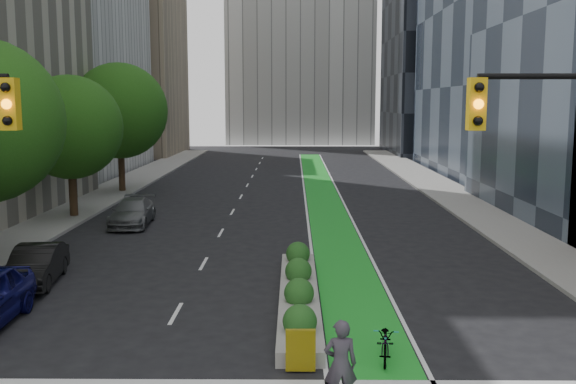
{
  "coord_description": "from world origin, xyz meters",
  "views": [
    {
      "loc": [
        1.03,
        -12.5,
        6.29
      ],
      "look_at": [
        0.83,
        10.94,
        3.0
      ],
      "focal_mm": 40.0,
      "sensor_mm": 36.0,
      "label": 1
    }
  ],
  "objects_px": {
    "parked_car_left_mid": "(36,265)",
    "median_planter": "(299,292)",
    "parked_car_left_far": "(132,212)",
    "bicycle": "(386,342)",
    "cyclist": "(340,364)"
  },
  "relations": [
    {
      "from": "cyclist",
      "to": "parked_car_left_mid",
      "type": "xyz_separation_m",
      "value": [
        -9.92,
        9.08,
        -0.28
      ]
    },
    {
      "from": "cyclist",
      "to": "parked_car_left_mid",
      "type": "height_order",
      "value": "cyclist"
    },
    {
      "from": "median_planter",
      "to": "cyclist",
      "type": "xyz_separation_m",
      "value": [
        0.8,
        -7.0,
        0.58
      ]
    },
    {
      "from": "median_planter",
      "to": "parked_car_left_far",
      "type": "relative_size",
      "value": 2.2
    },
    {
      "from": "parked_car_left_far",
      "to": "bicycle",
      "type": "bearing_deg",
      "value": -62.03
    },
    {
      "from": "median_planter",
      "to": "cyclist",
      "type": "distance_m",
      "value": 7.07
    },
    {
      "from": "median_planter",
      "to": "parked_car_left_far",
      "type": "bearing_deg",
      "value": 123.3
    },
    {
      "from": "bicycle",
      "to": "parked_car_left_mid",
      "type": "bearing_deg",
      "value": 158.17
    },
    {
      "from": "median_planter",
      "to": "bicycle",
      "type": "bearing_deg",
      "value": -64.49
    },
    {
      "from": "median_planter",
      "to": "parked_car_left_far",
      "type": "distance_m",
      "value": 15.42
    },
    {
      "from": "parked_car_left_mid",
      "to": "parked_car_left_far",
      "type": "distance_m",
      "value": 10.82
    },
    {
      "from": "parked_car_left_mid",
      "to": "median_planter",
      "type": "bearing_deg",
      "value": -20.21
    },
    {
      "from": "bicycle",
      "to": "parked_car_left_far",
      "type": "xyz_separation_m",
      "value": [
        -10.57,
        17.3,
        0.23
      ]
    },
    {
      "from": "median_planter",
      "to": "cyclist",
      "type": "relative_size",
      "value": 5.38
    },
    {
      "from": "bicycle",
      "to": "median_planter",
      "type": "bearing_deg",
      "value": 123.75
    }
  ]
}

